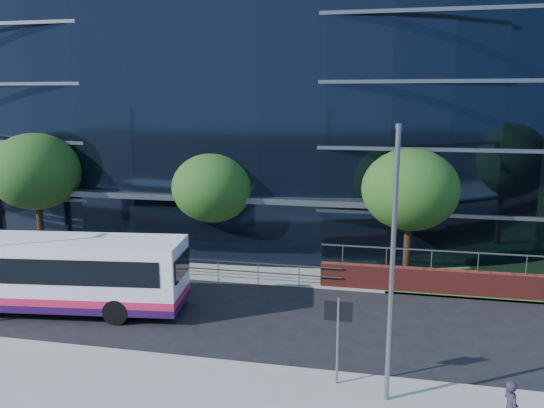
% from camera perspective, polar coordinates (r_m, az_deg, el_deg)
% --- Properties ---
extents(ground, '(200.00, 200.00, 0.00)m').
position_cam_1_polar(ground, '(19.66, -6.32, -15.37)').
color(ground, black).
rests_on(ground, ground).
extents(kerb, '(80.00, 0.25, 0.16)m').
position_cam_1_polar(kerb, '(18.78, -7.30, -16.46)').
color(kerb, gray).
rests_on(kerb, ground).
extents(yellow_line_outer, '(80.00, 0.08, 0.01)m').
position_cam_1_polar(yellow_line_outer, '(18.98, -7.09, -16.39)').
color(yellow_line_outer, gold).
rests_on(yellow_line_outer, ground).
extents(yellow_line_inner, '(80.00, 0.08, 0.01)m').
position_cam_1_polar(yellow_line_inner, '(19.11, -6.94, -16.19)').
color(yellow_line_inner, gold).
rests_on(yellow_line_inner, ground).
extents(far_forecourt, '(50.00, 8.00, 0.10)m').
position_cam_1_polar(far_forecourt, '(31.25, -10.63, -5.19)').
color(far_forecourt, gray).
rests_on(far_forecourt, ground).
extents(glass_office, '(44.00, 23.10, 16.00)m').
position_cam_1_polar(glass_office, '(38.74, -2.70, 10.06)').
color(glass_office, black).
rests_on(glass_office, ground).
extents(guard_railings, '(24.00, 0.05, 1.10)m').
position_cam_1_polar(guard_railings, '(28.44, -17.49, -5.56)').
color(guard_railings, slate).
rests_on(guard_railings, ground).
extents(street_sign, '(0.85, 0.09, 2.80)m').
position_cam_1_polar(street_sign, '(16.53, 7.13, -12.52)').
color(street_sign, slate).
rests_on(street_sign, pavement_near).
extents(tree_far_a, '(4.95, 4.95, 6.98)m').
position_cam_1_polar(tree_far_a, '(31.94, -24.06, 3.21)').
color(tree_far_a, black).
rests_on(tree_far_a, ground).
extents(tree_far_b, '(4.29, 4.29, 6.05)m').
position_cam_1_polar(tree_far_b, '(27.93, -6.39, 1.74)').
color(tree_far_b, black).
rests_on(tree_far_b, ground).
extents(tree_far_c, '(4.62, 4.62, 6.51)m').
position_cam_1_polar(tree_far_c, '(26.07, 14.64, 1.49)').
color(tree_far_c, black).
rests_on(tree_far_c, ground).
extents(streetlight_east, '(0.15, 0.77, 8.00)m').
position_cam_1_polar(streetlight_east, '(15.15, 12.84, -5.71)').
color(streetlight_east, slate).
rests_on(streetlight_east, pavement_near).
extents(city_bus, '(11.69, 3.94, 3.10)m').
position_cam_1_polar(city_bus, '(24.17, -22.73, -6.84)').
color(city_bus, white).
rests_on(city_bus, ground).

